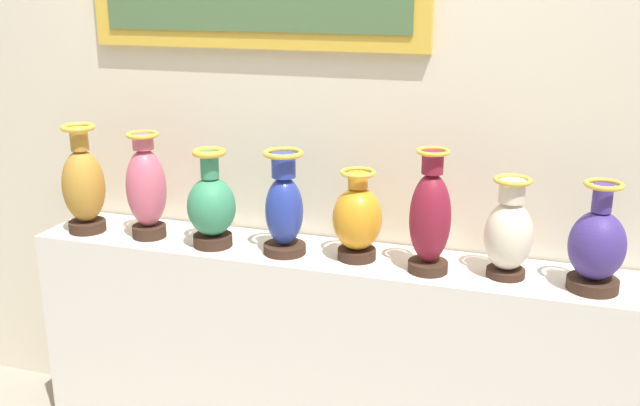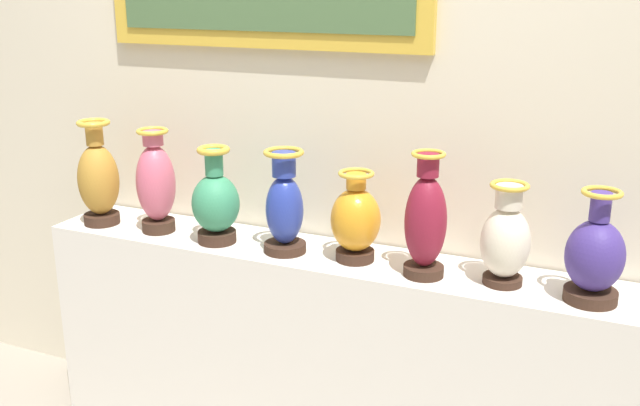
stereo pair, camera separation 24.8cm
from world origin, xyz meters
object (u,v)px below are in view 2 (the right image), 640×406
at_px(vase_rose, 156,184).
at_px(vase_ivory, 506,239).
at_px(vase_amber, 356,220).
at_px(vase_burgundy, 426,222).
at_px(vase_ochre, 98,179).
at_px(vase_cobalt, 284,207).
at_px(vase_jade, 216,203).
at_px(vase_indigo, 595,257).

height_order(vase_rose, vase_ivory, vase_rose).
height_order(vase_amber, vase_burgundy, vase_burgundy).
xyz_separation_m(vase_ochre, vase_cobalt, (0.80, 0.01, -0.01)).
bearing_deg(vase_ochre, vase_jade, 0.16).
xyz_separation_m(vase_rose, vase_burgundy, (1.04, -0.02, -0.00)).
bearing_deg(vase_rose, vase_cobalt, -0.31).
distance_m(vase_cobalt, vase_amber, 0.26).
bearing_deg(vase_jade, vase_cobalt, 2.22).
bearing_deg(vase_cobalt, vase_rose, 179.69).
relative_size(vase_amber, vase_burgundy, 0.76).
distance_m(vase_ochre, vase_jade, 0.52).
xyz_separation_m(vase_ochre, vase_amber, (1.05, 0.04, -0.04)).
height_order(vase_ivory, vase_indigo, vase_indigo).
distance_m(vase_ivory, vase_indigo, 0.26).
height_order(vase_amber, vase_ivory, vase_ivory).
bearing_deg(vase_cobalt, vase_amber, 5.65).
height_order(vase_jade, vase_amber, vase_jade).
relative_size(vase_cobalt, vase_burgundy, 0.90).
distance_m(vase_ochre, vase_amber, 1.05).
height_order(vase_rose, vase_indigo, vase_rose).
relative_size(vase_cobalt, vase_ivory, 1.12).
distance_m(vase_burgundy, vase_indigo, 0.51).
distance_m(vase_ochre, vase_rose, 0.26).
bearing_deg(vase_burgundy, vase_cobalt, 178.52).
height_order(vase_rose, vase_jade, vase_rose).
distance_m(vase_cobalt, vase_ivory, 0.75).
bearing_deg(vase_amber, vase_burgundy, -8.63).
bearing_deg(vase_cobalt, vase_ivory, 1.78).
bearing_deg(vase_ochre, vase_cobalt, 0.86).
distance_m(vase_jade, vase_ivory, 1.02).
xyz_separation_m(vase_cobalt, vase_amber, (0.25, 0.03, -0.02)).
height_order(vase_ochre, vase_cobalt, vase_ochre).
bearing_deg(vase_jade, vase_burgundy, -0.19).
bearing_deg(vase_ivory, vase_burgundy, -171.58).
distance_m(vase_ochre, vase_ivory, 1.55).
bearing_deg(vase_jade, vase_amber, 3.88).
relative_size(vase_cobalt, vase_amber, 1.17).
height_order(vase_rose, vase_cobalt, vase_rose).
xyz_separation_m(vase_ochre, vase_ivory, (1.55, 0.04, -0.03)).
distance_m(vase_cobalt, vase_indigo, 1.01).
relative_size(vase_jade, vase_cobalt, 0.97).
bearing_deg(vase_ivory, vase_jade, -178.11).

